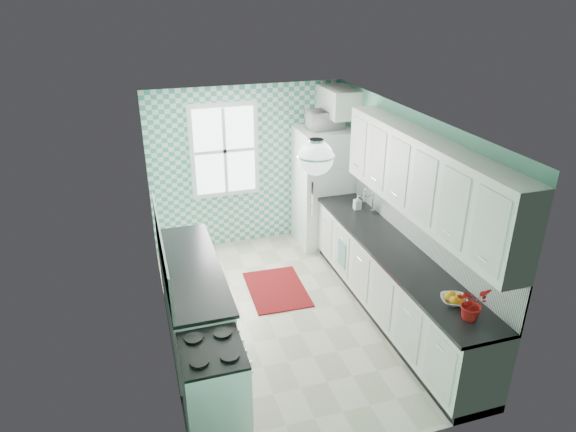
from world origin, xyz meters
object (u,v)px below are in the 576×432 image
object	(u,v)px
stove	(214,385)
sink	(360,216)
fruit_bowl	(454,300)
potted_plant	(472,303)
ceiling_light	(316,157)
fridge	(323,187)
microwave	(325,120)

from	to	relation	value
stove	sink	distance (m)	3.24
fruit_bowl	potted_plant	size ratio (longest dim) A/B	0.79
sink	fruit_bowl	world-z (taller)	sink
fruit_bowl	stove	bearing A→B (deg)	177.29
ceiling_light	potted_plant	size ratio (longest dim) A/B	1.08
fridge	microwave	size ratio (longest dim) A/B	3.67
stove	microwave	bearing A→B (deg)	51.77
ceiling_light	stove	size ratio (longest dim) A/B	0.41
fridge	stove	world-z (taller)	fridge
fridge	microwave	xyz separation A→B (m)	(0.00, 0.00, 1.07)
ceiling_light	potted_plant	xyz separation A→B (m)	(1.20, -1.04, -1.22)
fruit_bowl	microwave	xyz separation A→B (m)	(-0.09, 3.38, 1.03)
fridge	sink	bearing A→B (deg)	-88.28
sink	fruit_bowl	bearing A→B (deg)	-92.17
stove	potted_plant	world-z (taller)	potted_plant
potted_plant	microwave	world-z (taller)	microwave
ceiling_light	fridge	world-z (taller)	ceiling_light
stove	potted_plant	size ratio (longest dim) A/B	2.65
ceiling_light	sink	bearing A→B (deg)	50.24
sink	potted_plant	world-z (taller)	sink
stove	microwave	size ratio (longest dim) A/B	1.69
stove	fruit_bowl	bearing A→B (deg)	-5.70
stove	microwave	xyz separation A→B (m)	(2.31, 3.27, 1.55)
sink	fridge	bearing A→B (deg)	92.58
fridge	stove	distance (m)	4.03
potted_plant	sink	bearing A→B (deg)	89.91
ceiling_light	sink	world-z (taller)	ceiling_light
stove	fruit_bowl	size ratio (longest dim) A/B	3.34
ceiling_light	microwave	bearing A→B (deg)	66.89
ceiling_light	fridge	xyz separation A→B (m)	(1.11, 2.60, -1.39)
fruit_bowl	potted_plant	world-z (taller)	potted_plant
potted_plant	microwave	bearing A→B (deg)	91.42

